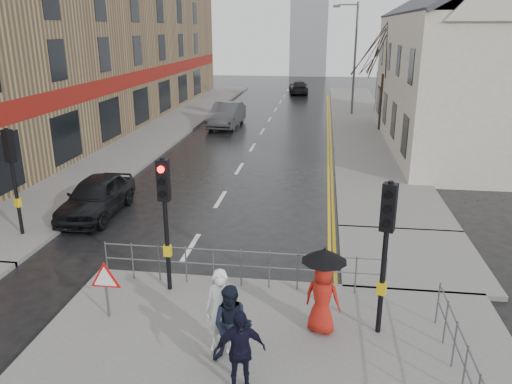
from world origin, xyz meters
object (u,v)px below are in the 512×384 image
(pedestrian_with_umbrella, at_px, (323,286))
(pedestrian_d, at_px, (239,351))
(car_parked, at_px, (96,196))
(car_mid, at_px, (227,115))
(pedestrian_a, at_px, (221,311))
(pedestrian_b, at_px, (232,325))

(pedestrian_with_umbrella, xyz_separation_m, pedestrian_d, (-1.44, -2.04, -0.28))
(car_parked, relative_size, car_mid, 0.85)
(pedestrian_a, relative_size, car_parked, 0.43)
(pedestrian_b, height_order, car_mid, pedestrian_b)
(pedestrian_with_umbrella, bearing_deg, pedestrian_d, -125.18)
(car_mid, bearing_deg, pedestrian_with_umbrella, -71.58)
(pedestrian_with_umbrella, distance_m, car_parked, 10.24)
(pedestrian_d, bearing_deg, pedestrian_a, 96.00)
(pedestrian_a, distance_m, pedestrian_d, 1.26)
(pedestrian_with_umbrella, xyz_separation_m, car_parked, (-7.98, 6.39, -0.53))
(pedestrian_a, distance_m, car_mid, 24.83)
(pedestrian_d, bearing_deg, pedestrian_b, 88.93)
(pedestrian_b, bearing_deg, pedestrian_with_umbrella, 38.83)
(pedestrian_d, bearing_deg, pedestrian_with_umbrella, 34.37)
(pedestrian_b, xyz_separation_m, pedestrian_with_umbrella, (1.71, 1.28, 0.27))
(pedestrian_b, height_order, pedestrian_with_umbrella, pedestrian_with_umbrella)
(pedestrian_with_umbrella, height_order, car_mid, pedestrian_with_umbrella)
(pedestrian_with_umbrella, relative_size, pedestrian_d, 1.20)
(car_mid, bearing_deg, car_parked, -91.94)
(pedestrian_d, height_order, car_parked, pedestrian_d)
(car_mid, bearing_deg, pedestrian_d, -75.85)
(pedestrian_d, relative_size, car_parked, 0.39)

